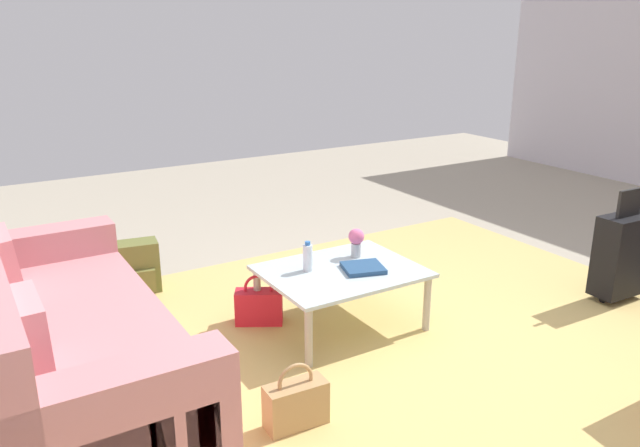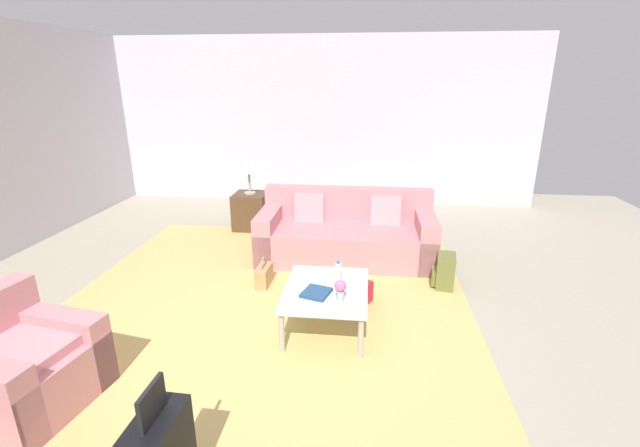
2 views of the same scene
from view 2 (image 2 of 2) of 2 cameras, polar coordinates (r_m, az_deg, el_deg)
ground_plane at (r=4.09m, az=-7.05°, el=-15.96°), size 12.00×12.00×0.00m
wall_right at (r=8.40m, az=0.56°, el=13.44°), size 0.12×8.00×3.10m
area_rug at (r=4.63m, az=-7.80°, el=-11.52°), size 5.20×4.40×0.01m
couch at (r=5.83m, az=3.52°, el=-1.53°), size 0.99×2.31×0.90m
armchair at (r=4.01m, az=-35.36°, el=-15.48°), size 0.98×1.00×0.84m
coffee_table at (r=4.17m, az=0.81°, el=-9.24°), size 1.01×0.80×0.41m
water_bottle at (r=4.28m, az=2.43°, el=-6.39°), size 0.06×0.06×0.20m
coffee_table_book at (r=4.04m, az=-0.50°, el=-9.20°), size 0.32×0.30×0.03m
flower_vase at (r=3.88m, az=2.73°, el=-8.64°), size 0.11×0.11×0.21m
side_table at (r=7.02m, az=-9.19°, el=1.66°), size 0.52×0.52×0.58m
table_lamp at (r=6.85m, az=-9.49°, el=7.38°), size 0.32×0.32×0.54m
handbag_tan at (r=5.11m, az=-7.48°, el=-6.85°), size 0.33×0.16×0.36m
handbag_red at (r=4.67m, az=5.41°, el=-9.37°), size 0.35×0.28×0.36m
backpack_olive at (r=5.21m, az=16.26°, el=-6.17°), size 0.33×0.29×0.40m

